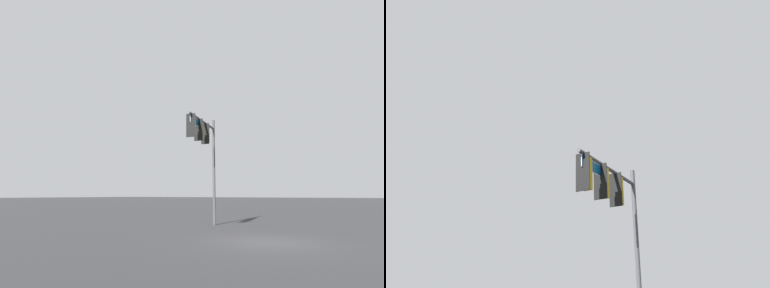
% 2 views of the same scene
% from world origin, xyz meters
% --- Properties ---
extents(signal_pole_near, '(4.45, 1.18, 6.91)m').
position_xyz_m(signal_pole_near, '(-3.12, -4.76, 5.12)').
color(signal_pole_near, '#47474C').
rests_on(signal_pole_near, ground_plane).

